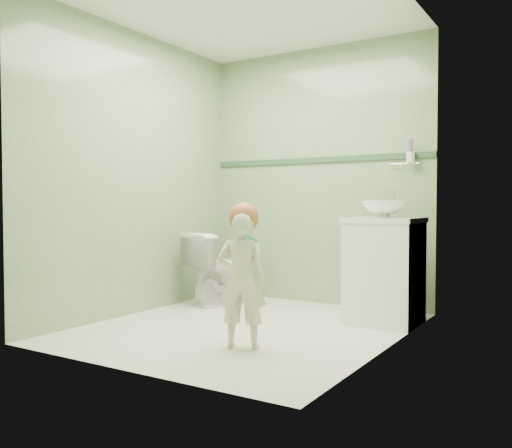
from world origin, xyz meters
The scene contains 12 objects.
ground centered at (0.00, 0.00, 0.00)m, with size 2.50×2.50×0.00m, color silver.
room_shell centered at (0.00, 0.00, 1.20)m, with size 2.50×2.54×2.40m.
trim_stripe centered at (0.00, 1.24, 1.35)m, with size 2.20×0.02×0.05m, color #2F5034.
vanity centered at (0.84, 0.70, 0.40)m, with size 0.52×0.50×0.80m, color white.
counter centered at (0.84, 0.70, 0.81)m, with size 0.54×0.52×0.04m, color white.
basin centered at (0.84, 0.70, 0.89)m, with size 0.37×0.37×0.13m, color white.
faucet centered at (0.84, 0.89, 0.97)m, with size 0.03×0.13×0.18m.
cup_holder centered at (0.89, 1.18, 1.33)m, with size 0.26×0.07×0.21m.
toilet centered at (-0.74, 0.72, 0.34)m, with size 0.38×0.66×0.67m, color white.
toddler centered at (0.29, -0.49, 0.44)m, with size 0.32×0.21×0.88m, color beige.
hair_cap centered at (0.29, -0.47, 0.85)m, with size 0.20×0.20×0.20m, color #A85A34.
teal_toothbrush centered at (0.41, -0.58, 0.73)m, with size 0.10×0.14×0.08m.
Camera 1 is at (2.21, -3.43, 0.93)m, focal length 38.18 mm.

